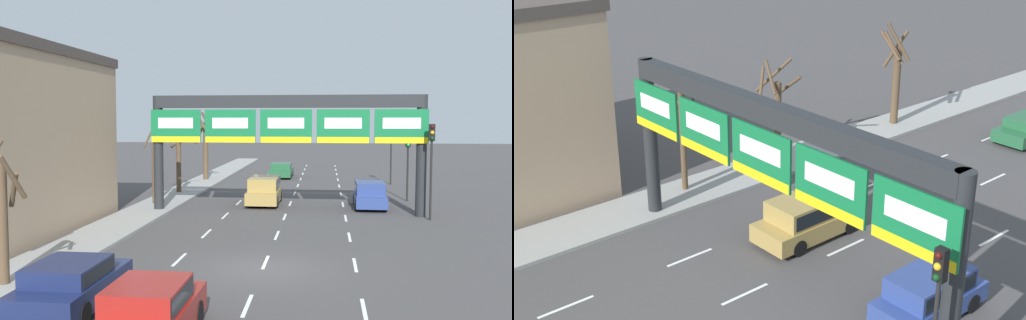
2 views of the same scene
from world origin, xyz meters
TOP-DOWN VIEW (x-y plane):
  - ground_plane at (0.00, 0.00)m, footprint 220.00×220.00m
  - sidewalk_left at (-8.00, 0.00)m, footprint 2.80×110.00m
  - lane_dashes at (-0.00, 13.50)m, footprint 6.72×67.00m
  - sign_gantry at (-0.00, 12.01)m, footprint 15.41×0.70m
  - car_red at (-1.89, -7.08)m, footprint 1.86×4.15m
  - suv_gold at (-1.60, 15.55)m, footprint 1.95×4.61m
  - suv_blue at (4.85, 14.76)m, footprint 1.83×4.01m
  - car_navy at (-4.84, -4.95)m, footprint 1.98×4.47m
  - car_green at (-1.81, 32.24)m, footprint 1.96×4.89m
  - traffic_light_near_gantry at (7.51, 18.01)m, footprint 0.30×0.35m
  - traffic_light_mid_block at (7.72, 10.91)m, footprint 0.30×0.35m
  - traffic_light_far_end at (7.51, 27.60)m, footprint 0.30×0.35m
  - tree_bare_closest at (-7.89, -3.22)m, footprint 1.55×1.53m
  - tree_bare_second at (-8.32, 14.30)m, footprint 1.47×1.12m
  - tree_bare_third at (-8.32, 19.73)m, footprint 2.09×2.46m
  - tree_bare_furthest at (-8.10, 28.32)m, footprint 1.95×1.95m

SIDE VIEW (x-z plane):
  - ground_plane at x=0.00m, z-range 0.00..0.00m
  - lane_dashes at x=0.00m, z-range 0.00..0.01m
  - sidewalk_left at x=-8.00m, z-range 0.00..0.15m
  - car_green at x=-1.81m, z-range 0.05..1.39m
  - car_navy at x=-4.84m, z-range 0.05..1.46m
  - car_red at x=-1.89m, z-range 0.04..1.57m
  - suv_blue at x=4.85m, z-range 0.09..1.70m
  - suv_gold at x=-1.60m, z-range 0.10..1.83m
  - tree_bare_closest at x=-7.89m, z-range 0.09..4.64m
  - tree_bare_third at x=-8.32m, z-range 0.19..5.25m
  - tree_bare_second at x=-8.32m, z-range 0.21..5.31m
  - tree_bare_furthest at x=-8.10m, z-range 0.08..5.90m
  - traffic_light_near_gantry at x=7.51m, z-range 0.96..5.39m
  - traffic_light_far_end at x=7.51m, z-range 0.98..5.50m
  - traffic_light_mid_block at x=7.72m, z-range 1.07..6.16m
  - sign_gantry at x=0.00m, z-range 1.74..8.42m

